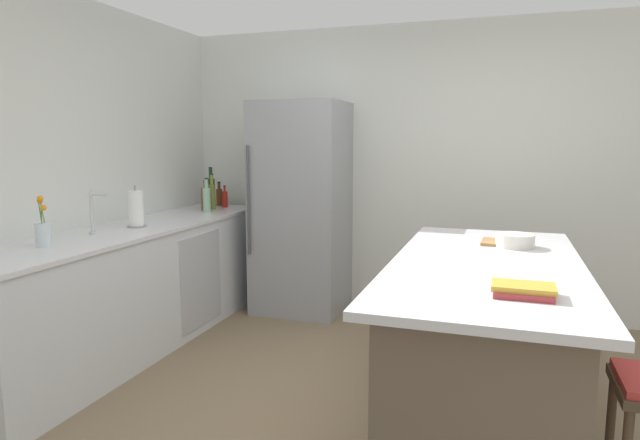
% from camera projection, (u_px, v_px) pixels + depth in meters
% --- Properties ---
extents(ground_plane, '(7.20, 7.20, 0.00)m').
position_uv_depth(ground_plane, '(387.00, 427.00, 3.00)').
color(ground_plane, '#7A664C').
extents(wall_rear, '(6.00, 0.10, 2.60)m').
position_uv_depth(wall_rear, '(440.00, 170.00, 4.92)').
color(wall_rear, silver).
rests_on(wall_rear, ground_plane).
extents(wall_left, '(0.10, 6.00, 2.60)m').
position_uv_depth(wall_left, '(25.00, 182.00, 3.58)').
color(wall_left, silver).
rests_on(wall_left, ground_plane).
extents(counter_run_left, '(0.69, 3.02, 0.93)m').
position_uv_depth(counter_run_left, '(138.00, 286.00, 4.16)').
color(counter_run_left, silver).
rests_on(counter_run_left, ground_plane).
extents(kitchen_island, '(0.98, 2.15, 0.93)m').
position_uv_depth(kitchen_island, '(483.00, 343.00, 2.97)').
color(kitchen_island, brown).
rests_on(kitchen_island, ground_plane).
extents(refrigerator, '(0.79, 0.72, 1.91)m').
position_uv_depth(refrigerator, '(301.00, 208.00, 4.98)').
color(refrigerator, '#93969B').
rests_on(refrigerator, ground_plane).
extents(sink_faucet, '(0.15, 0.05, 0.30)m').
position_uv_depth(sink_faucet, '(93.00, 212.00, 3.73)').
color(sink_faucet, silver).
rests_on(sink_faucet, counter_run_left).
extents(flower_vase, '(0.09, 0.09, 0.31)m').
position_uv_depth(flower_vase, '(43.00, 231.00, 3.32)').
color(flower_vase, silver).
rests_on(flower_vase, counter_run_left).
extents(paper_towel_roll, '(0.14, 0.14, 0.31)m').
position_uv_depth(paper_towel_roll, '(136.00, 209.00, 4.06)').
color(paper_towel_roll, gray).
rests_on(paper_towel_roll, counter_run_left).
extents(syrup_bottle, '(0.06, 0.06, 0.24)m').
position_uv_depth(syrup_bottle, '(219.00, 196.00, 5.40)').
color(syrup_bottle, '#5B3319').
rests_on(syrup_bottle, counter_run_left).
extents(hot_sauce_bottle, '(0.06, 0.06, 0.21)m').
position_uv_depth(hot_sauce_bottle, '(225.00, 199.00, 5.28)').
color(hot_sauce_bottle, red).
rests_on(hot_sauce_bottle, counter_run_left).
extents(wine_bottle, '(0.07, 0.07, 0.39)m').
position_uv_depth(wine_bottle, '(211.00, 192.00, 5.20)').
color(wine_bottle, '#19381E').
rests_on(wine_bottle, counter_run_left).
extents(olive_oil_bottle, '(0.06, 0.06, 0.34)m').
position_uv_depth(olive_oil_bottle, '(212.00, 195.00, 5.10)').
color(olive_oil_bottle, olive).
rests_on(olive_oil_bottle, counter_run_left).
extents(whiskey_bottle, '(0.08, 0.08, 0.28)m').
position_uv_depth(whiskey_bottle, '(206.00, 199.00, 5.03)').
color(whiskey_bottle, brown).
rests_on(whiskey_bottle, counter_run_left).
extents(gin_bottle, '(0.07, 0.07, 0.31)m').
position_uv_depth(gin_bottle, '(207.00, 198.00, 4.91)').
color(gin_bottle, '#8CB79E').
rests_on(gin_bottle, counter_run_left).
extents(cookbook_stack, '(0.25, 0.18, 0.05)m').
position_uv_depth(cookbook_stack, '(523.00, 290.00, 2.25)').
color(cookbook_stack, '#A83338').
rests_on(cookbook_stack, kitchen_island).
extents(mixing_bowl, '(0.23, 0.23, 0.08)m').
position_uv_depth(mixing_bowl, '(515.00, 240.00, 3.29)').
color(mixing_bowl, silver).
rests_on(mixing_bowl, kitchen_island).
extents(cutting_board, '(0.30, 0.24, 0.02)m').
position_uv_depth(cutting_board, '(506.00, 243.00, 3.38)').
color(cutting_board, '#9E7042').
rests_on(cutting_board, kitchen_island).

